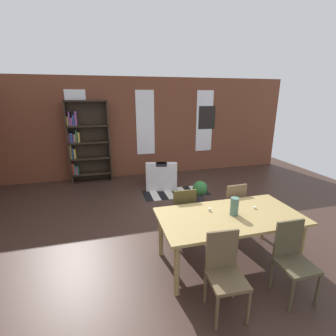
% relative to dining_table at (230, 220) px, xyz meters
% --- Properties ---
extents(ground_plane, '(10.66, 10.66, 0.00)m').
position_rel_dining_table_xyz_m(ground_plane, '(-0.40, 0.83, -0.69)').
color(ground_plane, '#39261F').
extents(back_wall_brick, '(9.20, 0.12, 2.93)m').
position_rel_dining_table_xyz_m(back_wall_brick, '(-0.40, 4.60, 0.77)').
color(back_wall_brick, brown).
rests_on(back_wall_brick, ground).
extents(window_pane_0, '(0.55, 0.02, 1.90)m').
position_rel_dining_table_xyz_m(window_pane_0, '(-2.32, 4.53, 0.92)').
color(window_pane_0, white).
extents(window_pane_1, '(0.55, 0.02, 1.90)m').
position_rel_dining_table_xyz_m(window_pane_1, '(-0.40, 4.53, 0.92)').
color(window_pane_1, white).
extents(window_pane_2, '(0.55, 0.02, 1.90)m').
position_rel_dining_table_xyz_m(window_pane_2, '(1.51, 4.53, 0.92)').
color(window_pane_2, white).
extents(dining_table, '(2.03, 1.03, 0.77)m').
position_rel_dining_table_xyz_m(dining_table, '(0.00, 0.00, 0.00)').
color(dining_table, '#9C834E').
rests_on(dining_table, ground).
extents(vase_on_table, '(0.12, 0.12, 0.26)m').
position_rel_dining_table_xyz_m(vase_on_table, '(0.06, 0.00, 0.20)').
color(vase_on_table, '#4C7266').
rests_on(vase_on_table, dining_table).
extents(tealight_candle_0, '(0.04, 0.04, 0.03)m').
position_rel_dining_table_xyz_m(tealight_candle_0, '(0.46, 0.10, 0.09)').
color(tealight_candle_0, silver).
rests_on(tealight_candle_0, dining_table).
extents(tealight_candle_1, '(0.04, 0.04, 0.04)m').
position_rel_dining_table_xyz_m(tealight_candle_1, '(-0.23, 0.20, 0.10)').
color(tealight_candle_1, silver).
rests_on(tealight_candle_1, dining_table).
extents(dining_chair_near_left, '(0.43, 0.43, 0.95)m').
position_rel_dining_table_xyz_m(dining_chair_near_left, '(-0.45, -0.74, -0.18)').
color(dining_chair_near_left, brown).
rests_on(dining_chair_near_left, ground).
extents(dining_chair_far_right, '(0.42, 0.42, 0.95)m').
position_rel_dining_table_xyz_m(dining_chair_far_right, '(0.46, 0.74, -0.18)').
color(dining_chair_far_right, brown).
rests_on(dining_chair_far_right, ground).
extents(dining_chair_far_left, '(0.41, 0.41, 0.95)m').
position_rel_dining_table_xyz_m(dining_chair_far_left, '(-0.46, 0.74, -0.18)').
color(dining_chair_far_left, '#453D1C').
rests_on(dining_chair_far_left, ground).
extents(dining_chair_near_right, '(0.41, 0.41, 0.95)m').
position_rel_dining_table_xyz_m(dining_chair_near_right, '(0.46, -0.74, -0.18)').
color(dining_chair_near_right, '#49422C').
rests_on(dining_chair_near_right, ground).
extents(bookshelf_tall, '(1.13, 0.33, 2.29)m').
position_rel_dining_table_xyz_m(bookshelf_tall, '(-2.13, 4.35, 0.48)').
color(bookshelf_tall, '#2D2319').
rests_on(bookshelf_tall, ground).
extents(armchair_white, '(0.97, 0.97, 0.75)m').
position_rel_dining_table_xyz_m(armchair_white, '(-0.20, 3.32, -0.41)').
color(armchair_white, silver).
rests_on(armchair_white, ground).
extents(potted_plant_by_shelf, '(0.34, 0.34, 0.52)m').
position_rel_dining_table_xyz_m(potted_plant_by_shelf, '(0.41, 2.08, -0.39)').
color(potted_plant_by_shelf, '#333338').
rests_on(potted_plant_by_shelf, ground).
extents(striped_rug, '(1.67, 0.72, 0.01)m').
position_rel_dining_table_xyz_m(striped_rug, '(0.04, 2.78, -0.69)').
color(striped_rug, black).
rests_on(striped_rug, ground).
extents(framed_picture, '(0.56, 0.03, 0.72)m').
position_rel_dining_table_xyz_m(framed_picture, '(1.59, 4.53, 1.04)').
color(framed_picture, black).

